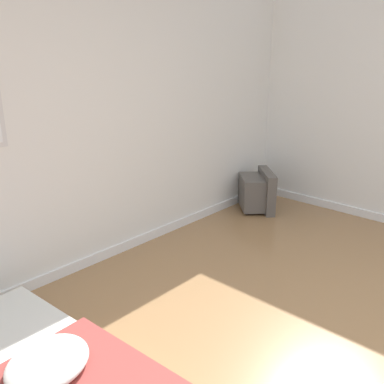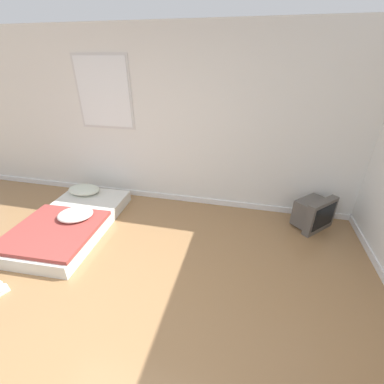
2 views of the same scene
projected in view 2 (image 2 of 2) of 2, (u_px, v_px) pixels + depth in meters
The scene contains 4 objects.
ground_plane at pixel (74, 374), 1.99m from camera, with size 20.00×20.00×0.00m, color #997047.
wall_back at pixel (173, 124), 3.84m from camera, with size 7.85×0.08×2.60m.
mattress_bed at pixel (71, 221), 3.63m from camera, with size 1.14×1.87×0.32m.
crt_tv at pixel (313, 213), 3.62m from camera, with size 0.60×0.60×0.47m.
Camera 2 is at (1.14, -0.86, 2.18)m, focal length 24.00 mm.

